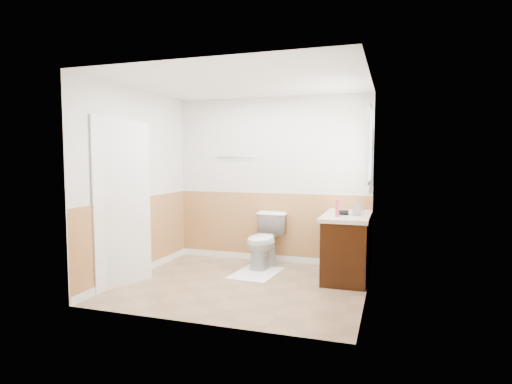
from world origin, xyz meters
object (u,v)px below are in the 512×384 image
(lotion_bottle, at_px, (337,208))
(soap_dispenser, at_px, (357,207))
(toilet, at_px, (264,241))
(vanity_cabinet, at_px, (347,248))
(bath_mat, at_px, (256,273))

(lotion_bottle, xyz_separation_m, soap_dispenser, (0.22, 0.20, -0.00))
(toilet, distance_m, vanity_cabinet, 1.21)
(toilet, height_order, vanity_cabinet, vanity_cabinet)
(vanity_cabinet, xyz_separation_m, lotion_bottle, (-0.10, -0.31, 0.56))
(toilet, height_order, bath_mat, toilet)
(toilet, xyz_separation_m, soap_dispenser, (1.31, -0.27, 0.56))
(toilet, height_order, soap_dispenser, soap_dispenser)
(vanity_cabinet, bearing_deg, lotion_bottle, -107.84)
(toilet, xyz_separation_m, bath_mat, (-0.00, -0.38, -0.38))
(toilet, relative_size, bath_mat, 0.98)
(bath_mat, height_order, lotion_bottle, lotion_bottle)
(soap_dispenser, bearing_deg, toilet, 168.20)
(lotion_bottle, height_order, soap_dispenser, lotion_bottle)
(lotion_bottle, bearing_deg, vanity_cabinet, 72.16)
(toilet, relative_size, soap_dispenser, 3.74)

